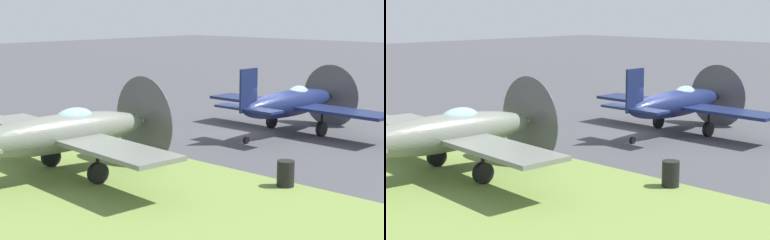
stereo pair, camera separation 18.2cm
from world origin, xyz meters
TOP-DOWN VIEW (x-y plane):
  - ground_plane at (0.00, 0.00)m, footprint 160.00×160.00m
  - grass_verge at (0.00, -10.98)m, footprint 120.00×11.00m
  - airplane_lead at (0.74, 1.79)m, footprint 9.90×7.87m
  - airplane_wingman at (-0.65, -10.53)m, footprint 10.78×8.52m
  - fuel_drum at (5.89, -6.02)m, footprint 0.60×0.60m
  - runway_marker_cone at (5.83, -6.04)m, footprint 0.36×0.36m

SIDE VIEW (x-z plane):
  - ground_plane at x=0.00m, z-range 0.00..0.00m
  - grass_verge at x=0.00m, z-range 0.00..0.01m
  - runway_marker_cone at x=5.83m, z-range 0.00..0.44m
  - fuel_drum at x=5.89m, z-range 0.00..0.90m
  - airplane_lead at x=0.74m, z-range -0.29..3.26m
  - airplane_wingman at x=-0.65m, z-range -0.31..3.52m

